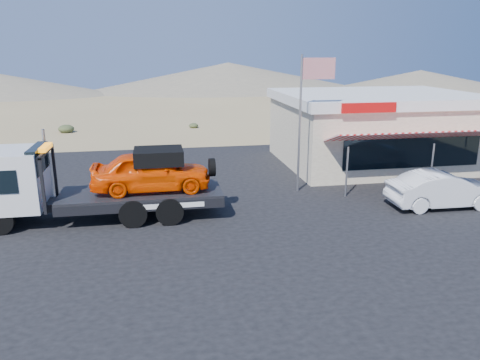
{
  "coord_description": "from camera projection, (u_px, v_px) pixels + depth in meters",
  "views": [
    {
      "loc": [
        -1.51,
        -15.0,
        6.23
      ],
      "look_at": [
        1.51,
        1.55,
        1.5
      ],
      "focal_mm": 35.0,
      "sensor_mm": 36.0,
      "label": 1
    }
  ],
  "objects": [
    {
      "name": "ground",
      "position": [
        205.0,
        236.0,
        16.15
      ],
      "size": [
        120.0,
        120.0,
        0.0
      ],
      "primitive_type": "plane",
      "color": "#8F7A51",
      "rests_on": "ground"
    },
    {
      "name": "asphalt_lot",
      "position": [
        245.0,
        205.0,
        19.34
      ],
      "size": [
        32.0,
        24.0,
        0.02
      ],
      "primitive_type": "cube",
      "color": "black",
      "rests_on": "ground"
    },
    {
      "name": "tow_truck",
      "position": [
        97.0,
        180.0,
        17.33
      ],
      "size": [
        8.64,
        2.56,
        2.89
      ],
      "color": "black",
      "rests_on": "asphalt_lot"
    },
    {
      "name": "white_sedan",
      "position": [
        443.0,
        190.0,
        18.87
      ],
      "size": [
        4.44,
        1.63,
        1.45
      ],
      "primitive_type": "imported",
      "rotation": [
        0.0,
        0.0,
        1.55
      ],
      "color": "silver",
      "rests_on": "asphalt_lot"
    },
    {
      "name": "jerky_store",
      "position": [
        375.0,
        128.0,
        25.93
      ],
      "size": [
        10.4,
        9.97,
        3.9
      ],
      "color": "#BEAD90",
      "rests_on": "asphalt_lot"
    },
    {
      "name": "flagpole",
      "position": [
        305.0,
        108.0,
        20.25
      ],
      "size": [
        1.55,
        0.1,
        6.0
      ],
      "color": "#99999E",
      "rests_on": "asphalt_lot"
    },
    {
      "name": "distant_hills",
      "position": [
        94.0,
        81.0,
        66.18
      ],
      "size": [
        126.0,
        48.0,
        4.2
      ],
      "color": "#726B59",
      "rests_on": "ground"
    }
  ]
}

